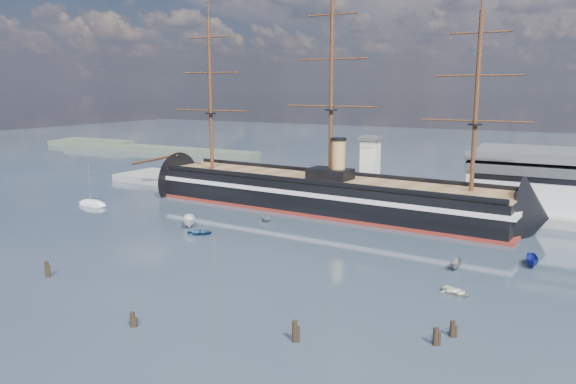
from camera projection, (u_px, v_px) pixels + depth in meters
The scene contains 17 objects.
ground at pixel (297, 231), 114.40m from camera, with size 600.00×600.00×0.00m, color #212F3C.
quay at pixel (399, 204), 140.63m from camera, with size 180.00×18.00×2.00m, color slate.
quay_tower at pixel (370, 165), 139.58m from camera, with size 5.00×5.00×15.00m.
shoreline at pixel (130, 147), 262.01m from camera, with size 120.00×10.00×4.00m.
warship at pixel (316, 193), 133.55m from camera, with size 113.41×22.40×53.94m.
sailboat at pixel (92, 203), 138.42m from camera, with size 6.81×2.10×10.85m.
motorboat_a at pixel (190, 227), 117.50m from camera, with size 7.48×2.74×2.99m, color white.
motorboat_b at pixel (200, 235), 111.70m from camera, with size 3.10×1.24×1.44m, color #2E5384.
motorboat_c at pixel (456, 269), 90.48m from camera, with size 4.85×1.78×1.94m, color gray.
motorboat_d at pixel (265, 222), 122.49m from camera, with size 5.88×2.55×2.16m, color gray.
motorboat_e at pixel (456, 295), 79.42m from camera, with size 2.87×1.15×1.34m, color silver.
motorboat_f at pixel (532, 267), 91.74m from camera, with size 5.78×2.12×2.31m, color navy.
piling_near_left at pixel (48, 277), 86.64m from camera, with size 0.64×0.64×3.26m, color black.
piling_near_mid at pixel (133, 327), 68.80m from camera, with size 0.64×0.64×2.56m, color black.
piling_near_right at pixel (295, 342), 64.71m from camera, with size 0.64×0.64×3.29m, color black.
piling_far_right at pixel (435, 345), 63.86m from camera, with size 0.64×0.64×2.83m, color black.
piling_extra at pixel (452, 337), 65.99m from camera, with size 0.64×0.64×2.71m, color black.
Camera 1 is at (52.01, -58.04, 28.94)m, focal length 35.00 mm.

